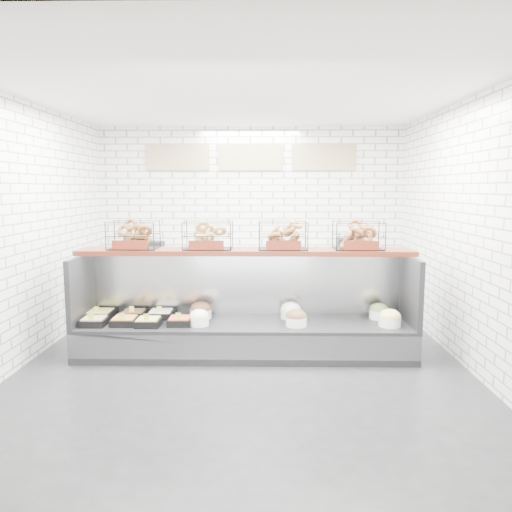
{
  "coord_description": "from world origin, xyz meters",
  "views": [
    {
      "loc": [
        0.24,
        -5.56,
        2.01
      ],
      "look_at": [
        0.13,
        0.45,
        1.18
      ],
      "focal_mm": 35.0,
      "sensor_mm": 36.0,
      "label": 1
    }
  ],
  "objects": [
    {
      "name": "ground",
      "position": [
        0.0,
        0.0,
        0.0
      ],
      "size": [
        5.5,
        5.5,
        0.0
      ],
      "primitive_type": "plane",
      "color": "black",
      "rests_on": "ground"
    },
    {
      "name": "room_shell",
      "position": [
        0.0,
        0.6,
        2.06
      ],
      "size": [
        5.02,
        5.51,
        3.01
      ],
      "color": "white",
      "rests_on": "ground"
    },
    {
      "name": "display_case",
      "position": [
        -0.02,
        0.35,
        0.33
      ],
      "size": [
        4.0,
        0.9,
        1.2
      ],
      "color": "black",
      "rests_on": "ground"
    },
    {
      "name": "prep_counter",
      "position": [
        -0.0,
        2.43,
        0.47
      ],
      "size": [
        4.0,
        0.6,
        1.2
      ],
      "color": "#93969B",
      "rests_on": "ground"
    },
    {
      "name": "bagel_shelf",
      "position": [
        -0.0,
        0.52,
        1.38
      ],
      "size": [
        4.1,
        0.5,
        0.4
      ],
      "color": "#41160E",
      "rests_on": "display_case"
    }
  ]
}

